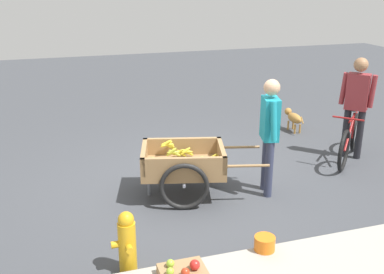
% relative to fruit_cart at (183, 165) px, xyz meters
% --- Properties ---
extents(ground_plane, '(24.00, 24.00, 0.00)m').
position_rel_fruit_cart_xyz_m(ground_plane, '(-0.31, -0.33, -0.44)').
color(ground_plane, '#3D3F44').
extents(fruit_cart, '(1.79, 1.16, 0.71)m').
position_rel_fruit_cart_xyz_m(fruit_cart, '(0.00, 0.00, 0.00)').
color(fruit_cart, '#937047').
rests_on(fruit_cart, ground).
extents(vendor_person, '(0.28, 0.57, 1.60)m').
position_rel_fruit_cart_xyz_m(vendor_person, '(-1.11, 0.29, 0.52)').
color(vendor_person, '#333851').
rests_on(vendor_person, ground).
extents(bicycle, '(1.24, 1.19, 0.85)m').
position_rel_fruit_cart_xyz_m(bicycle, '(-2.93, -0.39, -0.08)').
color(bicycle, black).
rests_on(bicycle, ground).
extents(cyclist_person, '(0.38, 0.44, 1.66)m').
position_rel_fruit_cart_xyz_m(cyclist_person, '(-3.04, -0.50, 0.56)').
color(cyclist_person, black).
rests_on(cyclist_person, ground).
extents(dog, '(0.18, 0.67, 0.40)m').
position_rel_fruit_cart_xyz_m(dog, '(-2.82, -2.00, -0.17)').
color(dog, '#AD7A38').
rests_on(dog, ground).
extents(fire_hydrant, '(0.25, 0.25, 0.67)m').
position_rel_fruit_cart_xyz_m(fire_hydrant, '(1.02, 1.50, -0.10)').
color(fire_hydrant, gold).
rests_on(fire_hydrant, ground).
extents(plastic_bucket, '(0.22, 0.22, 0.27)m').
position_rel_fruit_cart_xyz_m(plastic_bucket, '(-0.38, 1.73, -0.30)').
color(plastic_bucket, orange).
rests_on(plastic_bucket, ground).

